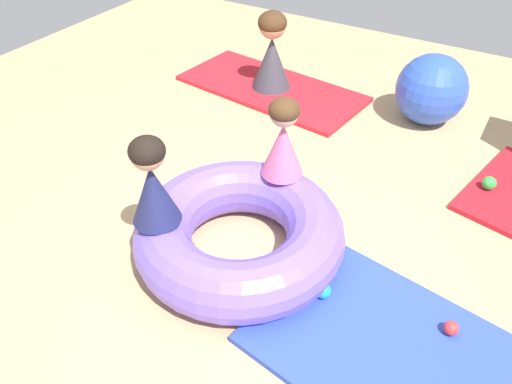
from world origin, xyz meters
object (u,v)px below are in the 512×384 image
(adult_seated, at_px, (272,52))
(play_ball_teal, at_px, (323,290))
(inflatable_cushion, at_px, (239,233))
(play_ball_green, at_px, (489,183))
(exercise_ball_large, at_px, (431,90))
(child_in_pink, at_px, (283,138))
(play_ball_red, at_px, (451,328))
(child_in_navy, at_px, (152,182))

(adult_seated, xyz_separation_m, play_ball_teal, (1.53, -2.12, -0.31))
(inflatable_cushion, height_order, play_ball_green, inflatable_cushion)
(play_ball_green, height_order, play_ball_teal, play_ball_green)
(play_ball_green, xyz_separation_m, exercise_ball_large, (-0.68, 0.79, 0.21))
(inflatable_cushion, height_order, play_ball_teal, inflatable_cushion)
(child_in_pink, bearing_deg, play_ball_green, 116.63)
(adult_seated, height_order, play_ball_green, adult_seated)
(inflatable_cushion, height_order, exercise_ball_large, exercise_ball_large)
(play_ball_red, bearing_deg, play_ball_teal, -170.30)
(adult_seated, bearing_deg, inflatable_cushion, -111.20)
(inflatable_cushion, bearing_deg, play_ball_red, 1.77)
(play_ball_teal, bearing_deg, child_in_navy, -167.42)
(inflatable_cushion, xyz_separation_m, play_ball_teal, (0.60, -0.08, -0.09))
(adult_seated, height_order, play_ball_teal, adult_seated)
(inflatable_cushion, relative_size, child_in_pink, 2.42)
(play_ball_red, xyz_separation_m, play_ball_teal, (-0.69, -0.12, 0.01))
(child_in_pink, distance_m, child_in_navy, 0.87)
(play_ball_teal, bearing_deg, exercise_ball_large, 91.78)
(play_ball_teal, bearing_deg, child_in_pink, 136.10)
(inflatable_cushion, height_order, child_in_pink, child_in_pink)
(inflatable_cushion, bearing_deg, child_in_navy, -141.36)
(inflatable_cushion, relative_size, play_ball_red, 16.08)
(exercise_ball_large, bearing_deg, play_ball_green, -49.31)
(play_ball_teal, bearing_deg, play_ball_green, 68.06)
(child_in_navy, bearing_deg, play_ball_green, 92.18)
(child_in_navy, xyz_separation_m, play_ball_teal, (0.97, 0.22, -0.54))
(play_ball_green, bearing_deg, exercise_ball_large, 130.69)
(adult_seated, distance_m, play_ball_green, 2.24)
(play_ball_red, xyz_separation_m, exercise_ball_large, (-0.76, 2.19, 0.22))
(play_ball_green, bearing_deg, play_ball_red, -86.78)
(child_in_pink, distance_m, play_ball_red, 1.44)
(play_ball_red, bearing_deg, inflatable_cushion, -178.23)
(inflatable_cushion, xyz_separation_m, adult_seated, (-0.92, 2.04, 0.22))
(adult_seated, bearing_deg, child_in_pink, -104.16)
(adult_seated, height_order, play_ball_red, adult_seated)
(inflatable_cushion, xyz_separation_m, child_in_pink, (0.03, 0.47, 0.44))
(play_ball_teal, relative_size, exercise_ball_large, 0.16)
(child_in_navy, distance_m, play_ball_green, 2.41)
(inflatable_cushion, distance_m, play_ball_teal, 0.62)
(play_ball_teal, height_order, exercise_ball_large, exercise_ball_large)
(play_ball_green, xyz_separation_m, play_ball_red, (0.08, -1.40, -0.01))
(play_ball_green, relative_size, play_ball_teal, 1.04)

